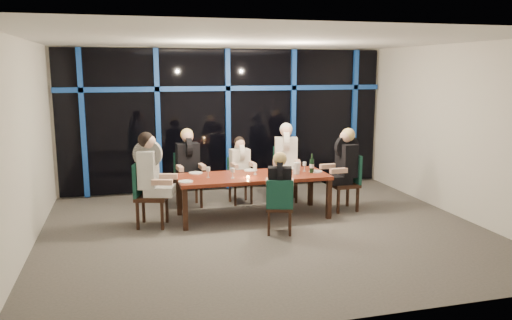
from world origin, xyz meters
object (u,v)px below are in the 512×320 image
at_px(diner_far_right, 286,151).
at_px(chair_far_left, 188,176).
at_px(diner_end_left, 151,166).
at_px(dining_table, 253,179).
at_px(chair_far_right, 286,171).
at_px(chair_far_mid, 239,177).
at_px(chair_end_right, 348,179).
at_px(chair_near_mid, 280,204).
at_px(diner_end_right, 345,157).
at_px(diner_far_left, 188,156).
at_px(diner_far_mid, 240,160).
at_px(water_pitcher, 296,168).
at_px(chair_end_left, 146,191).
at_px(wine_bottle, 312,165).
at_px(diner_near_mid, 280,180).

bearing_deg(diner_far_right, chair_far_left, -169.53).
height_order(diner_far_right, diner_end_left, diner_end_left).
bearing_deg(diner_end_left, dining_table, -71.29).
xyz_separation_m(chair_far_left, chair_far_right, (1.93, -0.06, 0.02)).
height_order(chair_far_mid, chair_far_right, chair_far_right).
bearing_deg(chair_end_right, chair_far_right, -140.76).
bearing_deg(diner_far_right, chair_near_mid, -96.21).
height_order(chair_near_mid, diner_end_right, diner_end_right).
xyz_separation_m(diner_far_left, diner_end_left, (-0.74, -1.04, 0.06)).
xyz_separation_m(chair_end_right, chair_near_mid, (-1.64, -1.01, -0.08)).
bearing_deg(diner_far_mid, water_pitcher, -59.87).
bearing_deg(chair_end_left, chair_far_right, -53.23).
bearing_deg(dining_table, wine_bottle, -4.75).
bearing_deg(chair_end_right, chair_far_left, -112.74).
xyz_separation_m(chair_far_left, diner_far_left, (0.01, -0.08, 0.40)).
bearing_deg(chair_far_right, diner_far_right, -90.00).
bearing_deg(diner_far_left, chair_far_mid, -2.67).
distance_m(dining_table, diner_end_left, 1.77).
bearing_deg(diner_far_mid, chair_far_mid, 90.00).
bearing_deg(diner_far_right, diner_end_right, -33.52).
bearing_deg(chair_near_mid, chair_far_left, -43.01).
distance_m(chair_near_mid, water_pitcher, 1.14).
height_order(chair_far_left, chair_end_right, chair_end_right).
bearing_deg(chair_near_mid, diner_end_left, -8.73).
distance_m(chair_end_right, water_pitcher, 1.08).
relative_size(diner_far_left, diner_end_left, 0.94).
bearing_deg(diner_far_right, diner_near_mid, -96.35).
height_order(diner_far_left, diner_end_right, diner_end_right).
bearing_deg(diner_end_right, chair_near_mid, -59.21).
bearing_deg(chair_far_mid, chair_end_left, -155.37).
xyz_separation_m(chair_far_left, water_pitcher, (1.76, -1.15, 0.29)).
bearing_deg(chair_far_left, chair_near_mid, -66.23).
bearing_deg(chair_end_left, diner_far_left, -23.16).
xyz_separation_m(chair_end_right, diner_far_right, (-0.90, 0.91, 0.42)).
xyz_separation_m(diner_far_mid, diner_near_mid, (0.19, -1.88, 0.01)).
relative_size(diner_far_mid, diner_far_right, 0.84).
xyz_separation_m(chair_end_left, water_pitcher, (2.58, -0.05, 0.25)).
distance_m(diner_far_mid, diner_far_right, 0.92).
distance_m(chair_far_left, diner_near_mid, 2.34).
bearing_deg(diner_far_left, diner_end_left, -131.20).
height_order(diner_near_mid, wine_bottle, diner_near_mid).
bearing_deg(chair_far_left, chair_far_right, -7.55).
bearing_deg(chair_far_right, diner_far_mid, -162.31).
xyz_separation_m(diner_far_right, diner_end_left, (-2.64, -0.98, 0.02)).
bearing_deg(chair_far_left, diner_end_right, -27.05).
xyz_separation_m(chair_far_mid, diner_far_right, (0.91, -0.11, 0.50)).
height_order(chair_end_left, diner_far_left, diner_far_left).
bearing_deg(dining_table, chair_end_right, -0.32).
relative_size(chair_end_right, water_pitcher, 5.10).
xyz_separation_m(dining_table, diner_near_mid, (0.18, -0.94, 0.17)).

